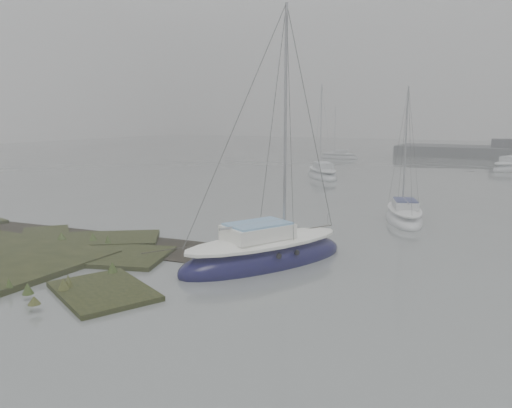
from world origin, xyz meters
name	(u,v)px	position (x,y,z in m)	size (l,w,h in m)	color
ground	(364,181)	(0.00, 30.00, 0.00)	(160.00, 160.00, 0.00)	slate
sailboat_main	(264,255)	(3.43, 4.78, 0.32)	(5.39, 7.50, 10.17)	#0E0D37
sailboat_white	(404,216)	(6.42, 15.10, 0.23)	(3.45, 5.62, 7.54)	silver
sailboat_far_a	(322,174)	(-4.01, 30.64, 0.28)	(5.36, 6.35, 8.92)	#B7BDC2
sailboat_far_b	(512,167)	(10.85, 45.49, 0.29)	(4.76, 6.89, 9.31)	#B6BBC1
sailboat_far_c	(339,157)	(-9.35, 50.98, 0.22)	(5.07, 1.74, 7.12)	#A0A4AA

